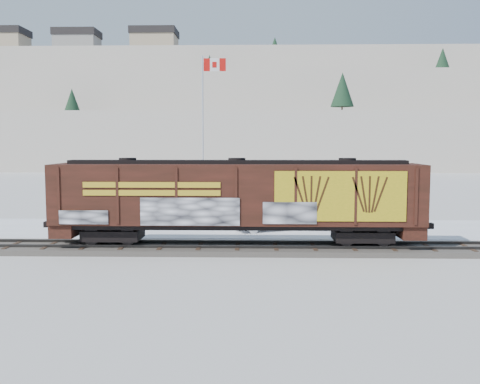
{
  "coord_description": "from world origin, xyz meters",
  "views": [
    {
      "loc": [
        2.85,
        -27.91,
        5.69
      ],
      "look_at": [
        2.04,
        3.0,
        2.86
      ],
      "focal_mm": 40.0,
      "sensor_mm": 36.0,
      "label": 1
    }
  ],
  "objects_px": {
    "hopper_railcar": "(237,197)",
    "car_silver": "(92,217)",
    "car_dark": "(328,217)",
    "car_white": "(270,218)",
    "flagpole": "(204,156)"
  },
  "relations": [
    {
      "from": "car_dark",
      "to": "flagpole",
      "type": "bearing_deg",
      "value": 74.44
    },
    {
      "from": "hopper_railcar",
      "to": "car_dark",
      "type": "height_order",
      "value": "hopper_railcar"
    },
    {
      "from": "car_silver",
      "to": "car_white",
      "type": "height_order",
      "value": "car_white"
    },
    {
      "from": "hopper_railcar",
      "to": "car_silver",
      "type": "bearing_deg",
      "value": 143.53
    },
    {
      "from": "flagpole",
      "to": "car_dark",
      "type": "distance_m",
      "value": 11.99
    },
    {
      "from": "hopper_railcar",
      "to": "car_silver",
      "type": "height_order",
      "value": "hopper_railcar"
    },
    {
      "from": "car_white",
      "to": "flagpole",
      "type": "bearing_deg",
      "value": 7.61
    },
    {
      "from": "hopper_railcar",
      "to": "car_white",
      "type": "xyz_separation_m",
      "value": [
        1.92,
        6.65,
        -2.03
      ]
    },
    {
      "from": "hopper_railcar",
      "to": "car_dark",
      "type": "relative_size",
      "value": 3.84
    },
    {
      "from": "car_silver",
      "to": "car_white",
      "type": "distance_m",
      "value": 11.96
    },
    {
      "from": "flagpole",
      "to": "car_dark",
      "type": "bearing_deg",
      "value": -37.88
    },
    {
      "from": "hopper_railcar",
      "to": "car_silver",
      "type": "xyz_separation_m",
      "value": [
        -10.01,
        7.4,
        -2.13
      ]
    },
    {
      "from": "hopper_railcar",
      "to": "car_white",
      "type": "distance_m",
      "value": 7.21
    },
    {
      "from": "car_silver",
      "to": "car_dark",
      "type": "xyz_separation_m",
      "value": [
        15.87,
        0.36,
        -0.0
      ]
    },
    {
      "from": "car_dark",
      "to": "car_silver",
      "type": "bearing_deg",
      "value": 113.63
    }
  ]
}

